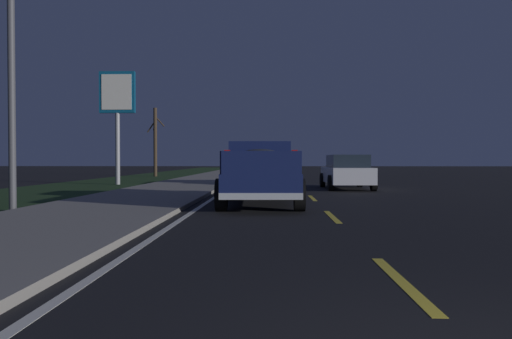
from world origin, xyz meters
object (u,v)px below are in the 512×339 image
(bare_tree_far, at_px, (155,141))
(gas_price_sign, at_px, (117,101))
(pickup_truck, at_px, (260,171))
(sedan_blue, at_px, (269,170))
(sedan_white, at_px, (347,172))
(street_light_near, at_px, (23,35))

(bare_tree_far, bearing_deg, gas_price_sign, -175.16)
(pickup_truck, height_order, bare_tree_far, bare_tree_far)
(pickup_truck, xyz_separation_m, bare_tree_far, (23.95, 8.95, 1.86))
(pickup_truck, bearing_deg, sedan_blue, -1.04)
(pickup_truck, relative_size, sedan_blue, 1.24)
(sedan_blue, height_order, gas_price_sign, gas_price_sign)
(sedan_white, distance_m, street_light_near, 14.24)
(sedan_blue, height_order, street_light_near, street_light_near)
(pickup_truck, distance_m, bare_tree_far, 25.64)
(pickup_truck, xyz_separation_m, street_light_near, (-2.10, 5.94, 3.50))
(sedan_white, distance_m, gas_price_sign, 12.69)
(sedan_white, bearing_deg, sedan_blue, 51.49)
(sedan_white, bearing_deg, pickup_truck, 154.06)
(sedan_white, relative_size, gas_price_sign, 0.73)
(sedan_white, bearing_deg, bare_tree_far, 37.94)
(pickup_truck, xyz_separation_m, sedan_white, (7.68, -3.74, -0.20))
(street_light_near, bearing_deg, gas_price_sign, 8.25)
(sedan_blue, bearing_deg, bare_tree_far, 34.19)
(sedan_white, bearing_deg, street_light_near, 135.33)
(gas_price_sign, distance_m, bare_tree_far, 12.85)
(gas_price_sign, height_order, bare_tree_far, gas_price_sign)
(pickup_truck, relative_size, gas_price_sign, 0.91)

